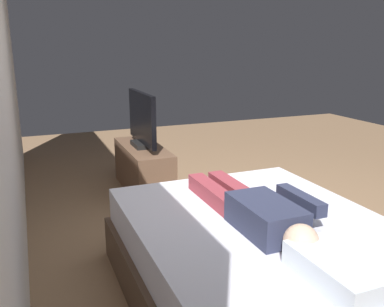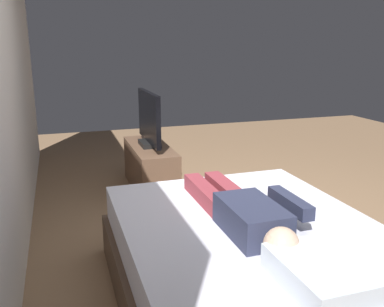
{
  "view_description": "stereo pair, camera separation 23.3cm",
  "coord_description": "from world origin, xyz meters",
  "px_view_note": "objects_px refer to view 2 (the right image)",
  "views": [
    {
      "loc": [
        -2.68,
        1.64,
        1.57
      ],
      "look_at": [
        0.41,
        0.38,
        0.69
      ],
      "focal_mm": 38.53,
      "sensor_mm": 36.0,
      "label": 1
    },
    {
      "loc": [
        -2.76,
        1.42,
        1.57
      ],
      "look_at": [
        0.41,
        0.38,
        0.69
      ],
      "focal_mm": 38.53,
      "sensor_mm": 36.0,
      "label": 2
    }
  ],
  "objects_px": {
    "bed": "(250,267)",
    "tv_stand": "(150,167)",
    "person": "(244,211)",
    "remote": "(290,205)",
    "pillow": "(321,274)",
    "tv": "(149,120)"
  },
  "relations": [
    {
      "from": "pillow",
      "to": "tv_stand",
      "type": "relative_size",
      "value": 0.44
    },
    {
      "from": "pillow",
      "to": "remote",
      "type": "distance_m",
      "value": 0.93
    },
    {
      "from": "person",
      "to": "remote",
      "type": "xyz_separation_m",
      "value": [
        0.15,
        -0.4,
        -0.07
      ]
    },
    {
      "from": "person",
      "to": "tv",
      "type": "height_order",
      "value": "tv"
    },
    {
      "from": "bed",
      "to": "remote",
      "type": "relative_size",
      "value": 13.23
    },
    {
      "from": "bed",
      "to": "remote",
      "type": "height_order",
      "value": "remote"
    },
    {
      "from": "person",
      "to": "tv_stand",
      "type": "height_order",
      "value": "person"
    },
    {
      "from": "bed",
      "to": "tv",
      "type": "xyz_separation_m",
      "value": [
        2.29,
        0.11,
        0.52
      ]
    },
    {
      "from": "tv_stand",
      "to": "tv",
      "type": "bearing_deg",
      "value": -90.0
    },
    {
      "from": "person",
      "to": "remote",
      "type": "bearing_deg",
      "value": -69.53
    },
    {
      "from": "bed",
      "to": "person",
      "type": "xyz_separation_m",
      "value": [
        0.03,
        0.04,
        0.36
      ]
    },
    {
      "from": "pillow",
      "to": "tv_stand",
      "type": "bearing_deg",
      "value": 2.2
    },
    {
      "from": "bed",
      "to": "pillow",
      "type": "bearing_deg",
      "value": 180.0
    },
    {
      "from": "remote",
      "to": "tv_stand",
      "type": "relative_size",
      "value": 0.14
    },
    {
      "from": "tv_stand",
      "to": "tv",
      "type": "distance_m",
      "value": 0.53
    },
    {
      "from": "bed",
      "to": "person",
      "type": "distance_m",
      "value": 0.36
    },
    {
      "from": "pillow",
      "to": "tv_stand",
      "type": "xyz_separation_m",
      "value": [
        2.96,
        0.11,
        -0.35
      ]
    },
    {
      "from": "bed",
      "to": "tv_stand",
      "type": "relative_size",
      "value": 1.8
    },
    {
      "from": "remote",
      "to": "tv_stand",
      "type": "distance_m",
      "value": 2.18
    },
    {
      "from": "bed",
      "to": "pillow",
      "type": "distance_m",
      "value": 0.75
    },
    {
      "from": "pillow",
      "to": "person",
      "type": "bearing_deg",
      "value": 3.52
    },
    {
      "from": "bed",
      "to": "remote",
      "type": "distance_m",
      "value": 0.49
    }
  ]
}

